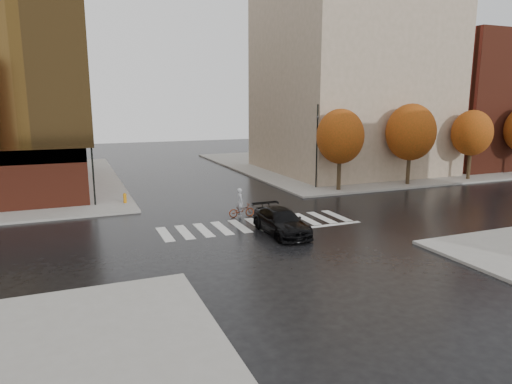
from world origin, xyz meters
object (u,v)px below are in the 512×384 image
at_px(sedan, 281,222).
at_px(fire_hydrant, 125,197).
at_px(traffic_light_nw, 91,146).
at_px(cyclist, 241,207).
at_px(traffic_light_ne, 317,141).

xyz_separation_m(sedan, fire_hydrant, (-7.17, 10.68, -0.16)).
bearing_deg(fire_hydrant, traffic_light_nw, 176.69).
relative_size(cyclist, fire_hydrant, 2.69).
xyz_separation_m(traffic_light_nw, fire_hydrant, (2.00, -0.12, -3.69)).
distance_m(traffic_light_nw, traffic_light_ne, 17.48).
distance_m(traffic_light_nw, fire_hydrant, 4.20).
bearing_deg(traffic_light_ne, cyclist, 36.14).
bearing_deg(traffic_light_ne, sedan, 52.99).
relative_size(traffic_light_ne, fire_hydrant, 9.86).
relative_size(sedan, cyclist, 2.55).
relative_size(sedan, traffic_light_ne, 0.70).
xyz_separation_m(cyclist, traffic_light_nw, (-8.39, 6.50, 3.58)).
bearing_deg(traffic_light_nw, sedan, 22.06).
bearing_deg(traffic_light_nw, cyclist, 33.97).
relative_size(traffic_light_nw, traffic_light_ne, 1.05).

